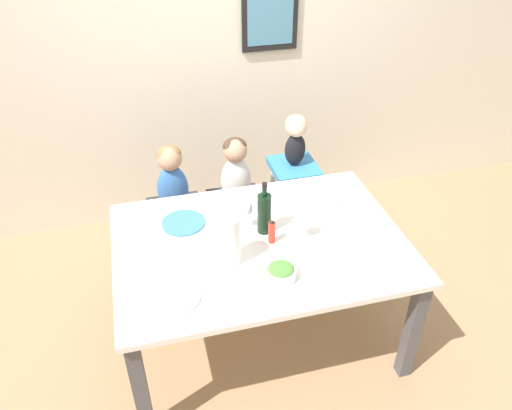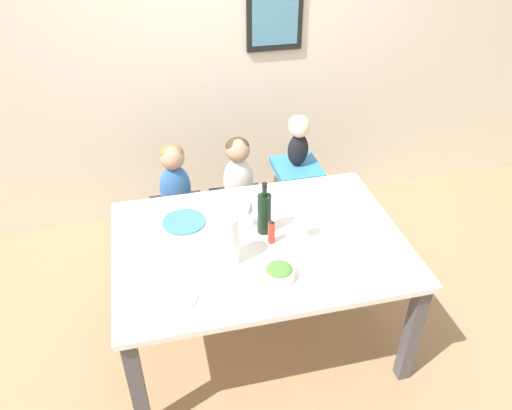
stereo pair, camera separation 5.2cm
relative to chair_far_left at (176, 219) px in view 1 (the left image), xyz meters
The scene contains 18 objects.
ground_plane 0.96m from the chair_far_left, 64.15° to the right, with size 14.00×14.00×0.00m, color #9E7A56.
wall_back 1.23m from the chair_far_left, 59.92° to the left, with size 10.00×0.09×2.70m.
dining_table 0.92m from the chair_far_left, 64.15° to the right, with size 1.56×1.10×0.73m.
chair_far_left is the anchor object (origin of this frame).
chair_far_center 0.43m from the chair_far_left, ahead, with size 0.37×0.40×0.46m.
chair_right_highchair 0.86m from the chair_far_left, ahead, with size 0.31×0.34×0.69m.
person_child_left 0.35m from the chair_far_left, 90.00° to the left, with size 0.21×0.17×0.48m.
person_child_center 0.55m from the chair_far_left, ahead, with size 0.21×0.17×0.48m.
person_baby_right 1.00m from the chair_far_left, ahead, with size 0.14×0.15×0.36m.
wine_bottle 0.96m from the chair_far_left, 59.08° to the right, with size 0.08×0.08×0.31m.
paper_towel_roll 1.06m from the chair_far_left, 78.20° to the right, with size 0.11×0.11×0.28m.
wine_glass_near 1.13m from the chair_far_left, 53.38° to the right, with size 0.07×0.07×0.19m.
wine_glass_far 0.88m from the chair_far_left, 62.63° to the right, with size 0.07×0.07×0.19m.
salad_bowl_large 1.23m from the chair_far_left, 69.50° to the right, with size 0.16×0.16×0.07m.
dinner_plate_front_left 1.17m from the chair_far_left, 95.91° to the right, with size 0.25×0.25×0.01m.
dinner_plate_back_left 0.64m from the chair_far_left, 89.43° to the right, with size 0.25×0.25×0.01m.
dinner_plate_back_right 1.05m from the chair_far_left, 33.66° to the right, with size 0.25×0.25×0.01m.
condiment_bottle_hot_sauce 1.02m from the chair_far_left, 61.56° to the right, with size 0.04×0.04×0.15m.
Camera 1 is at (-0.55, -2.03, 2.43)m, focal length 35.00 mm.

